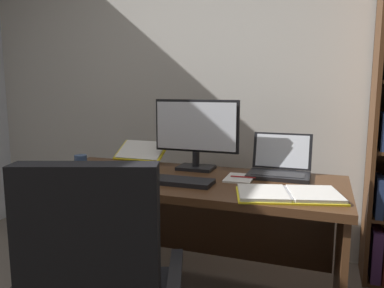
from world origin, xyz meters
TOP-DOWN VIEW (x-y plane):
  - wall_back at (0.00, 2.02)m, footprint 4.65×0.12m
  - desk at (0.08, 1.22)m, footprint 1.75×0.72m
  - monitor at (0.07, 1.37)m, footprint 0.54×0.16m
  - laptop at (0.58, 1.38)m, footprint 0.34×0.29m
  - keyboard at (0.07, 1.01)m, footprint 0.42×0.15m
  - computer_mouse at (-0.23, 1.01)m, footprint 0.06×0.10m
  - reading_stand_with_book at (-0.35, 1.43)m, footprint 0.34×0.26m
  - open_binder at (0.67, 0.96)m, footprint 0.53×0.39m
  - notepad at (0.38, 1.21)m, footprint 0.16×0.21m
  - pen at (0.40, 1.21)m, footprint 0.14×0.02m
  - coffee_mug at (-0.60, 1.12)m, footprint 0.08×0.08m

SIDE VIEW (x-z plane):
  - desk at x=0.08m, z-range 0.17..0.90m
  - notepad at x=0.38m, z-range 0.73..0.74m
  - open_binder at x=0.67m, z-range 0.73..0.75m
  - keyboard at x=0.07m, z-range 0.73..0.75m
  - pen at x=0.40m, z-range 0.74..0.75m
  - computer_mouse at x=-0.23m, z-range 0.73..0.77m
  - coffee_mug at x=-0.60m, z-range 0.73..0.82m
  - laptop at x=0.58m, z-range 0.66..0.90m
  - reading_stand_with_book at x=-0.35m, z-range 0.73..0.87m
  - monitor at x=0.07m, z-range 0.74..1.17m
  - wall_back at x=0.00m, z-range 0.00..2.86m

